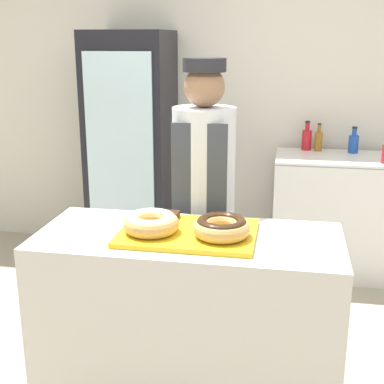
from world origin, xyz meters
TOP-DOWN VIEW (x-y plane):
  - wall_back at (0.00, 2.13)m, footprint 8.00×0.06m
  - display_counter at (0.00, 0.00)m, footprint 1.41×0.61m
  - serving_tray at (0.00, 0.00)m, footprint 0.62×0.45m
  - donut_light_glaze at (-0.16, -0.05)m, footprint 0.26×0.26m
  - donut_chocolate_glaze at (0.16, -0.05)m, footprint 0.26×0.26m
  - brownie_back_left at (-0.11, 0.16)m, footprint 0.07×0.07m
  - brownie_back_right at (0.11, 0.16)m, footprint 0.07×0.07m
  - baker_person at (-0.02, 0.55)m, footprint 0.35×0.35m
  - beverage_fridge at (-0.79, 1.76)m, footprint 0.62×0.63m
  - chest_freezer at (0.89, 1.76)m, footprint 1.09×0.56m
  - bottle_red at (0.57, 1.98)m, footprint 0.08×0.08m
  - bottle_blue at (0.92, 1.93)m, footprint 0.08×0.08m
  - bottle_amber at (0.66, 1.95)m, footprint 0.06×0.06m

SIDE VIEW (x-z plane):
  - display_counter at x=0.00m, z-range 0.00..0.89m
  - chest_freezer at x=0.89m, z-range 0.00..0.92m
  - baker_person at x=-0.02m, z-range 0.05..1.72m
  - serving_tray at x=0.00m, z-range 0.89..0.92m
  - beverage_fridge at x=-0.79m, z-range 0.00..1.83m
  - brownie_back_left at x=-0.11m, z-range 0.92..0.95m
  - brownie_back_right at x=0.11m, z-range 0.92..0.95m
  - donut_light_glaze at x=-0.16m, z-range 0.92..1.01m
  - donut_chocolate_glaze at x=0.16m, z-range 0.92..1.01m
  - bottle_blue at x=0.92m, z-range 0.89..1.10m
  - bottle_amber at x=0.66m, z-range 0.89..1.11m
  - bottle_red at x=0.57m, z-range 0.89..1.12m
  - wall_back at x=0.00m, z-range 0.00..2.70m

